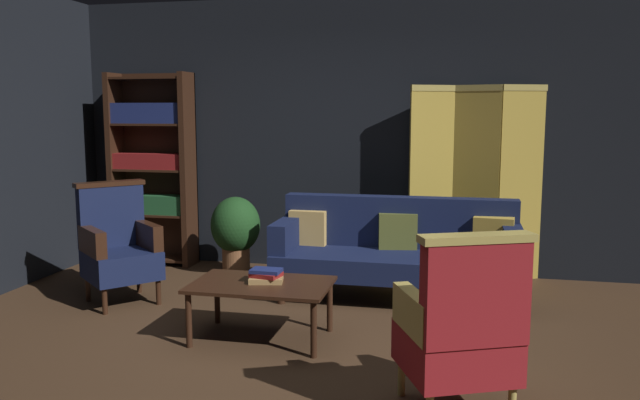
{
  "coord_description": "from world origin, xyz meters",
  "views": [
    {
      "loc": [
        1.09,
        -4.15,
        1.66
      ],
      "look_at": [
        0.0,
        0.8,
        0.95
      ],
      "focal_mm": 36.16,
      "sensor_mm": 36.0,
      "label": 1
    }
  ],
  "objects_px": {
    "folding_screen": "(476,180)",
    "armchair_wing_left": "(118,246)",
    "book_tan_leather": "(266,279)",
    "book_navy_cloth": "(266,271)",
    "potted_plant": "(236,230)",
    "coffee_table": "(261,289)",
    "armchair_gilt_accent": "(461,329)",
    "book_red_leather": "(266,275)",
    "velvet_couch": "(396,247)",
    "bookshelf": "(153,165)"
  },
  "relations": [
    {
      "from": "folding_screen",
      "to": "armchair_wing_left",
      "type": "height_order",
      "value": "folding_screen"
    },
    {
      "from": "book_tan_leather",
      "to": "book_navy_cloth",
      "type": "distance_m",
      "value": 0.06
    },
    {
      "from": "book_tan_leather",
      "to": "potted_plant",
      "type": "bearing_deg",
      "value": 116.46
    },
    {
      "from": "armchair_wing_left",
      "to": "book_navy_cloth",
      "type": "bearing_deg",
      "value": -21.49
    },
    {
      "from": "book_navy_cloth",
      "to": "coffee_table",
      "type": "bearing_deg",
      "value": -121.88
    },
    {
      "from": "folding_screen",
      "to": "book_tan_leather",
      "type": "relative_size",
      "value": 7.91
    },
    {
      "from": "book_navy_cloth",
      "to": "armchair_gilt_accent",
      "type": "bearing_deg",
      "value": -34.17
    },
    {
      "from": "armchair_gilt_accent",
      "to": "book_navy_cloth",
      "type": "bearing_deg",
      "value": 145.83
    },
    {
      "from": "armchair_gilt_accent",
      "to": "book_red_leather",
      "type": "height_order",
      "value": "armchair_gilt_accent"
    },
    {
      "from": "potted_plant",
      "to": "book_red_leather",
      "type": "relative_size",
      "value": 3.89
    },
    {
      "from": "book_tan_leather",
      "to": "velvet_couch",
      "type": "bearing_deg",
      "value": 56.37
    },
    {
      "from": "armchair_wing_left",
      "to": "book_red_leather",
      "type": "distance_m",
      "value": 1.64
    },
    {
      "from": "armchair_gilt_accent",
      "to": "book_red_leather",
      "type": "relative_size",
      "value": 5.1
    },
    {
      "from": "coffee_table",
      "to": "potted_plant",
      "type": "relative_size",
      "value": 1.26
    },
    {
      "from": "folding_screen",
      "to": "book_tan_leather",
      "type": "height_order",
      "value": "folding_screen"
    },
    {
      "from": "bookshelf",
      "to": "potted_plant",
      "type": "distance_m",
      "value": 1.22
    },
    {
      "from": "folding_screen",
      "to": "armchair_wing_left",
      "type": "xyz_separation_m",
      "value": [
        -3.03,
        -1.47,
        -0.5
      ]
    },
    {
      "from": "armchair_gilt_accent",
      "to": "potted_plant",
      "type": "height_order",
      "value": "armchair_gilt_accent"
    },
    {
      "from": "armchair_gilt_accent",
      "to": "book_navy_cloth",
      "type": "xyz_separation_m",
      "value": [
        -1.39,
        0.94,
        0.01
      ]
    },
    {
      "from": "armchair_gilt_accent",
      "to": "book_navy_cloth",
      "type": "height_order",
      "value": "armchair_gilt_accent"
    },
    {
      "from": "velvet_couch",
      "to": "coffee_table",
      "type": "height_order",
      "value": "velvet_couch"
    },
    {
      "from": "armchair_gilt_accent",
      "to": "book_red_leather",
      "type": "bearing_deg",
      "value": 145.83
    },
    {
      "from": "bookshelf",
      "to": "coffee_table",
      "type": "distance_m",
      "value": 2.83
    },
    {
      "from": "bookshelf",
      "to": "armchair_gilt_accent",
      "type": "xyz_separation_m",
      "value": [
        3.26,
        -2.92,
        -0.58
      ]
    },
    {
      "from": "bookshelf",
      "to": "coffee_table",
      "type": "height_order",
      "value": "bookshelf"
    },
    {
      "from": "armchair_wing_left",
      "to": "coffee_table",
      "type": "bearing_deg",
      "value": -23.12
    },
    {
      "from": "folding_screen",
      "to": "armchair_wing_left",
      "type": "relative_size",
      "value": 1.83
    },
    {
      "from": "book_navy_cloth",
      "to": "book_red_leather",
      "type": "bearing_deg",
      "value": 0.0
    },
    {
      "from": "potted_plant",
      "to": "book_navy_cloth",
      "type": "xyz_separation_m",
      "value": [
        0.86,
        -1.72,
        0.05
      ]
    },
    {
      "from": "potted_plant",
      "to": "book_red_leather",
      "type": "xyz_separation_m",
      "value": [
        0.86,
        -1.72,
        0.02
      ]
    },
    {
      "from": "armchair_wing_left",
      "to": "book_navy_cloth",
      "type": "xyz_separation_m",
      "value": [
        1.52,
        -0.6,
        0.01
      ]
    },
    {
      "from": "velvet_couch",
      "to": "armchair_wing_left",
      "type": "xyz_separation_m",
      "value": [
        -2.35,
        -0.64,
        0.04
      ]
    },
    {
      "from": "velvet_couch",
      "to": "book_tan_leather",
      "type": "relative_size",
      "value": 8.83
    },
    {
      "from": "book_navy_cloth",
      "to": "folding_screen",
      "type": "bearing_deg",
      "value": 54.04
    },
    {
      "from": "velvet_couch",
      "to": "book_red_leather",
      "type": "distance_m",
      "value": 1.49
    },
    {
      "from": "coffee_table",
      "to": "armchair_wing_left",
      "type": "height_order",
      "value": "armchair_wing_left"
    },
    {
      "from": "coffee_table",
      "to": "folding_screen",
      "type": "bearing_deg",
      "value": 54.12
    },
    {
      "from": "armchair_gilt_accent",
      "to": "armchair_wing_left",
      "type": "relative_size",
      "value": 1.0
    },
    {
      "from": "bookshelf",
      "to": "coffee_table",
      "type": "bearing_deg",
      "value": -47.43
    },
    {
      "from": "potted_plant",
      "to": "book_tan_leather",
      "type": "height_order",
      "value": "potted_plant"
    },
    {
      "from": "book_red_leather",
      "to": "potted_plant",
      "type": "bearing_deg",
      "value": 116.46
    },
    {
      "from": "armchair_gilt_accent",
      "to": "potted_plant",
      "type": "distance_m",
      "value": 3.48
    },
    {
      "from": "book_tan_leather",
      "to": "book_navy_cloth",
      "type": "relative_size",
      "value": 1.11
    },
    {
      "from": "velvet_couch",
      "to": "bookshelf",
      "type": "bearing_deg",
      "value": 164.66
    },
    {
      "from": "coffee_table",
      "to": "armchair_gilt_accent",
      "type": "relative_size",
      "value": 0.96
    },
    {
      "from": "armchair_gilt_accent",
      "to": "book_tan_leather",
      "type": "distance_m",
      "value": 1.68
    },
    {
      "from": "potted_plant",
      "to": "book_red_leather",
      "type": "distance_m",
      "value": 1.92
    },
    {
      "from": "potted_plant",
      "to": "bookshelf",
      "type": "bearing_deg",
      "value": 165.85
    },
    {
      "from": "armchair_wing_left",
      "to": "book_tan_leather",
      "type": "distance_m",
      "value": 1.64
    },
    {
      "from": "velvet_couch",
      "to": "book_red_leather",
      "type": "height_order",
      "value": "velvet_couch"
    }
  ]
}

